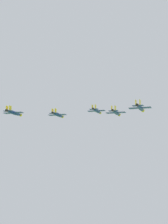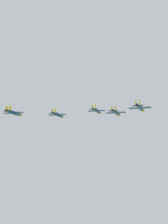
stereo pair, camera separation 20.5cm
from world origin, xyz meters
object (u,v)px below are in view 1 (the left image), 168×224
jet_right_wingman (116,113)px  jet_right_outer (140,108)px  jet_left_wingman (58,115)px  jet_lead (97,111)px  jet_left_outer (14,113)px

jet_right_wingman → jet_right_outer: 22.85m
jet_right_outer → jet_left_wingman: bearing=67.5°
jet_lead → jet_left_wingman: bearing=139.3°
jet_left_outer → jet_right_wingman: bearing=-68.7°
jet_right_wingman → jet_left_wingman: bearing=89.1°
jet_right_wingman → jet_right_outer: size_ratio=0.98×
jet_left_wingman → jet_right_wingman: 29.53m
jet_right_wingman → jet_left_outer: 47.57m
jet_lead → jet_right_wingman: jet_lead is taller
jet_left_wingman → jet_lead: bearing=-40.8°
jet_right_wingman → jet_left_outer: size_ratio=0.98×
jet_left_outer → jet_right_outer: bearing=-90.2°
jet_lead → jet_left_wingman: 23.15m
jet_left_outer → jet_lead: bearing=-40.5°
jet_lead → jet_right_wingman: size_ratio=0.99×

